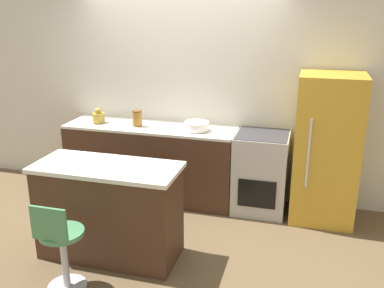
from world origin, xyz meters
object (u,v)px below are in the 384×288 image
(oven_range, at_px, (261,172))
(kettle, at_px, (99,117))
(mixing_bowl, at_px, (197,126))
(refrigerator, at_px, (326,149))
(stool_chair, at_px, (61,248))

(oven_range, height_order, kettle, kettle)
(oven_range, relative_size, kettle, 4.97)
(kettle, bearing_deg, mixing_bowl, 0.00)
(refrigerator, distance_m, stool_chair, 2.93)
(mixing_bowl, bearing_deg, kettle, 180.00)
(oven_range, bearing_deg, kettle, -178.71)
(stool_chair, xyz_separation_m, kettle, (-0.62, 1.95, 0.61))
(stool_chair, height_order, kettle, kettle)
(refrigerator, xyz_separation_m, kettle, (-2.74, -0.03, 0.19))
(kettle, bearing_deg, stool_chair, -72.40)
(refrigerator, bearing_deg, mixing_bowl, -178.91)
(kettle, bearing_deg, refrigerator, 0.59)
(kettle, height_order, mixing_bowl, kettle)
(stool_chair, xyz_separation_m, mixing_bowl, (0.65, 1.95, 0.58))
(refrigerator, bearing_deg, oven_range, 178.57)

